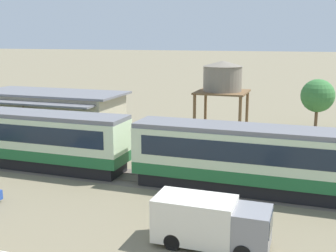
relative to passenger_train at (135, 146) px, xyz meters
The scene contains 7 objects.
ground_plane 5.68m from the passenger_train, ahead, with size 600.00×600.00×0.00m, color #7A7056.
passenger_train is the anchor object (origin of this frame).
railway_track 3.54m from the passenger_train, ahead, with size 122.46×3.60×0.04m.
station_building 14.95m from the passenger_train, 146.35° to the left, with size 14.48×7.43×4.68m.
water_tower 13.18m from the passenger_train, 73.66° to the left, with size 4.63×4.63×7.74m.
delivery_truck_grey 10.85m from the passenger_train, 47.73° to the right, with size 5.50×2.17×2.34m.
yard_tree_1 24.82m from the passenger_train, 60.86° to the left, with size 3.59×3.59×5.47m.
Camera 1 is at (6.26, -26.46, 9.77)m, focal length 45.00 mm.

